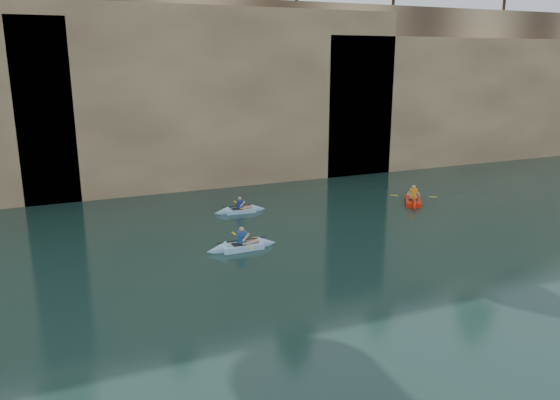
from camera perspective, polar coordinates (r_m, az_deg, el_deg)
name	(u,v)px	position (r m, az deg, el deg)	size (l,w,h in m)	color
ground	(410,356)	(16.05, 13.39, -15.56)	(160.00, 160.00, 0.00)	black
cliff	(166,86)	(41.89, -11.80, 11.58)	(70.00, 16.00, 12.00)	tan
cliff_slab_center	(223,95)	(35.26, -5.98, 10.81)	(24.00, 2.40, 11.40)	tan
cliff_slab_east	(469,99)	(45.54, 19.17, 9.94)	(26.00, 2.40, 9.84)	tan
sea_cave_center	(132,168)	(33.81, -15.19, 3.21)	(3.50, 1.00, 3.20)	black
sea_cave_east	(337,143)	(38.24, 6.02, 5.89)	(5.00, 1.00, 4.50)	black
kayaker_ltblue_near	(242,246)	(23.56, -4.00, -4.81)	(3.17, 2.45, 1.25)	#96C7FB
kayaker_red_far	(413,201)	(31.76, 13.73, -0.07)	(2.64, 3.41, 1.31)	red
kayaker_ltblue_mid	(240,210)	(29.13, -4.20, -1.06)	(2.85, 2.14, 1.07)	#90C0F2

